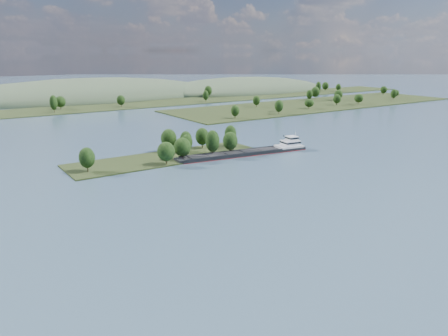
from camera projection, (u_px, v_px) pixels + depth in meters
ground at (236, 188)px, 172.56m from camera, size 1800.00×1800.00×0.00m
tree_island at (179, 149)px, 221.99m from camera, size 100.00×33.28×14.61m
right_bank at (320, 104)px, 441.20m from camera, size 320.00×90.00×15.16m
back_shoreline at (67, 109)px, 401.01m from camera, size 900.00×60.00×16.40m
hill_east at (243, 91)px, 593.04m from camera, size 260.00×140.00×36.00m
hill_west at (90, 97)px, 509.63m from camera, size 320.00×160.00×44.00m
cargo_barge at (252, 152)px, 230.08m from camera, size 74.46×18.17×10.00m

